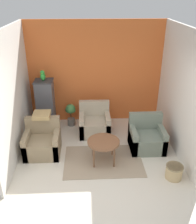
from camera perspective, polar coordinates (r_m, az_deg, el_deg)
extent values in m
plane|color=beige|center=(4.91, 0.90, -18.42)|extent=(20.00, 20.00, 0.00)
cube|color=orange|center=(6.89, -0.63, 8.89)|extent=(3.73, 0.06, 2.79)
cube|color=silver|center=(5.65, -18.97, 3.42)|extent=(0.06, 3.05, 2.79)
cube|color=silver|center=(5.80, 18.46, 4.10)|extent=(0.06, 3.05, 2.79)
cube|color=gray|center=(5.68, 1.22, -11.08)|extent=(1.73, 1.19, 0.01)
cylinder|color=brown|center=(5.40, 1.27, -6.85)|extent=(0.70, 0.70, 0.04)
cylinder|color=brown|center=(5.36, -0.95, -10.53)|extent=(0.04, 0.04, 0.49)
cylinder|color=brown|center=(5.39, 3.74, -10.38)|extent=(0.04, 0.04, 0.49)
cylinder|color=brown|center=(5.71, -1.09, -7.93)|extent=(0.04, 0.04, 0.49)
cylinder|color=brown|center=(5.74, 3.28, -7.80)|extent=(0.04, 0.04, 0.49)
cube|color=#8E7A5B|center=(5.94, -12.54, -7.64)|extent=(0.80, 0.72, 0.41)
cube|color=#8E7A5B|center=(5.97, -12.50, -2.83)|extent=(0.80, 0.14, 0.41)
cube|color=#8E7A5B|center=(5.97, -15.82, -7.05)|extent=(0.12, 0.72, 0.55)
cube|color=#8E7A5B|center=(5.85, -9.32, -7.05)|extent=(0.12, 0.72, 0.55)
cube|color=slate|center=(6.09, 11.06, -6.56)|extent=(0.80, 0.72, 0.41)
cube|color=slate|center=(6.13, 10.79, -1.88)|extent=(0.80, 0.14, 0.41)
cube|color=slate|center=(5.98, 7.96, -6.13)|extent=(0.12, 0.72, 0.55)
cube|color=slate|center=(6.14, 14.20, -5.84)|extent=(0.12, 0.72, 0.55)
cube|color=tan|center=(6.58, -0.77, -3.33)|extent=(0.80, 0.72, 0.41)
cube|color=tan|center=(6.65, -0.88, 0.97)|extent=(0.80, 0.14, 0.41)
cube|color=tan|center=(6.55, -3.73, -2.85)|extent=(0.12, 0.72, 0.55)
cube|color=tan|center=(6.57, 2.18, -2.71)|extent=(0.12, 0.72, 0.55)
cube|color=#353539|center=(7.07, -11.38, -3.18)|extent=(0.56, 0.56, 0.08)
cube|color=#4C4C51|center=(6.77, -11.87, 1.77)|extent=(0.45, 0.45, 1.26)
cube|color=#353539|center=(6.54, -12.39, 6.93)|extent=(0.47, 0.47, 0.03)
ellipsoid|color=green|center=(6.50, -12.49, 7.91)|extent=(0.13, 0.16, 0.20)
sphere|color=green|center=(6.45, -12.61, 8.81)|extent=(0.11, 0.11, 0.11)
cone|color=gold|center=(6.41, -12.67, 8.61)|extent=(0.05, 0.05, 0.05)
cone|color=green|center=(6.58, -12.38, 7.94)|extent=(0.06, 0.13, 0.17)
cylinder|color=#66605B|center=(7.07, -6.13, -2.23)|extent=(0.21, 0.21, 0.20)
cylinder|color=brown|center=(6.97, -6.21, -0.74)|extent=(0.02, 0.02, 0.21)
sphere|color=#427F42|center=(6.89, -6.28, 0.72)|extent=(0.26, 0.26, 0.26)
sphere|color=#427F42|center=(6.93, -6.85, 0.46)|extent=(0.16, 0.16, 0.16)
sphere|color=#427F42|center=(6.88, -5.73, 0.42)|extent=(0.14, 0.14, 0.14)
cylinder|color=tan|center=(5.39, 16.97, -12.95)|extent=(0.33, 0.33, 0.29)
cylinder|color=#957E57|center=(5.31, 17.16, -11.82)|extent=(0.35, 0.35, 0.02)
cube|color=tan|center=(5.86, -12.74, -0.65)|extent=(0.39, 0.39, 0.10)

